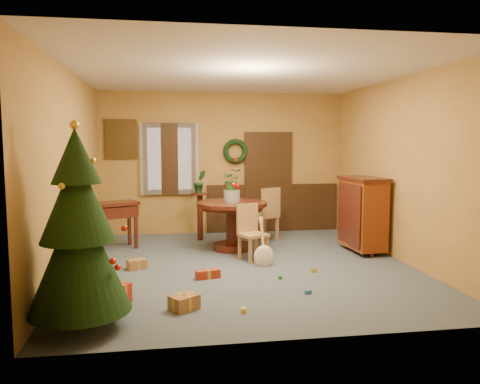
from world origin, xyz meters
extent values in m
plane|color=#36444F|center=(0.00, 0.00, 0.00)|extent=(5.50, 5.50, 0.00)
plane|color=silver|center=(0.00, 0.00, 2.90)|extent=(5.50, 5.50, 0.00)
plane|color=olive|center=(0.00, 2.75, 1.45)|extent=(5.00, 0.00, 5.00)
plane|color=olive|center=(0.00, -2.75, 1.45)|extent=(5.00, 0.00, 5.00)
plane|color=olive|center=(-2.50, 0.00, 1.45)|extent=(0.00, 5.50, 5.50)
plane|color=olive|center=(2.50, 0.00, 1.45)|extent=(0.00, 5.50, 5.50)
cube|color=black|center=(1.05, 2.71, 0.50)|extent=(2.80, 0.06, 1.00)
cube|color=black|center=(0.95, 2.70, 1.05)|extent=(1.00, 0.08, 2.10)
cube|color=white|center=(0.95, 2.73, 1.00)|extent=(0.80, 0.03, 1.90)
cube|color=black|center=(-1.10, 2.70, 1.55)|extent=(1.05, 0.08, 1.45)
cube|color=white|center=(-1.10, 2.73, 1.55)|extent=(0.88, 0.03, 1.25)
cube|color=white|center=(-1.48, 2.65, 1.55)|extent=(0.42, 0.02, 1.45)
cube|color=white|center=(-0.72, 2.65, 1.55)|extent=(0.42, 0.02, 1.45)
torus|color=black|center=(0.25, 2.67, 1.70)|extent=(0.51, 0.11, 0.51)
cube|color=#4C3819|center=(-2.05, 2.71, 1.95)|extent=(0.62, 0.05, 0.78)
cube|color=gray|center=(-2.05, 2.74, 1.95)|extent=(0.48, 0.02, 0.62)
cylinder|color=black|center=(-0.05, 1.09, 0.81)|extent=(1.23, 1.23, 0.07)
cylinder|color=black|center=(-0.05, 1.09, 0.75)|extent=(1.10, 1.10, 0.04)
cylinder|color=black|center=(-0.05, 1.09, 0.42)|extent=(0.20, 0.20, 0.68)
cylinder|color=black|center=(-0.05, 1.09, 0.06)|extent=(0.66, 0.66, 0.11)
cylinder|color=slate|center=(-0.05, 1.09, 0.95)|extent=(0.28, 0.28, 0.21)
imported|color=#1E4C23|center=(-0.05, 1.09, 1.24)|extent=(0.34, 0.29, 0.37)
cube|color=olive|center=(0.18, 0.29, 0.42)|extent=(0.51, 0.51, 0.05)
cube|color=olive|center=(0.12, 0.45, 0.67)|extent=(0.37, 0.18, 0.46)
cube|color=olive|center=(0.27, 0.49, 0.20)|extent=(0.05, 0.05, 0.40)
cube|color=olive|center=(-0.02, 0.37, 0.20)|extent=(0.05, 0.05, 0.40)
cube|color=olive|center=(0.39, 0.20, 0.20)|extent=(0.05, 0.05, 0.40)
cube|color=olive|center=(0.10, 0.08, 0.20)|extent=(0.05, 0.05, 0.40)
cube|color=olive|center=(0.68, 1.84, 0.48)|extent=(0.60, 0.60, 0.05)
cube|color=olive|center=(0.78, 1.66, 0.76)|extent=(0.41, 0.25, 0.53)
cube|color=olive|center=(0.61, 1.59, 0.23)|extent=(0.06, 0.06, 0.45)
cube|color=olive|center=(0.93, 1.76, 0.23)|extent=(0.06, 0.06, 0.45)
cube|color=olive|center=(0.44, 1.91, 0.23)|extent=(0.06, 0.06, 0.45)
cube|color=olive|center=(0.76, 2.08, 0.23)|extent=(0.06, 0.06, 0.45)
cylinder|color=black|center=(-0.54, 2.00, 0.45)|extent=(0.11, 0.11, 0.90)
cylinder|color=black|center=(-0.54, 2.00, 0.91)|extent=(0.36, 0.36, 0.03)
imported|color=#19471E|center=(-0.54, 2.00, 1.14)|extent=(0.29, 0.26, 0.43)
cylinder|color=#382111|center=(-2.04, -2.15, 0.11)|extent=(0.13, 0.13, 0.22)
cone|color=black|center=(-2.04, -2.15, 0.78)|extent=(1.01, 1.01, 1.20)
cone|color=black|center=(-2.04, -2.15, 1.34)|extent=(0.74, 0.74, 0.88)
cone|color=black|center=(-2.04, -2.15, 1.75)|extent=(0.48, 0.48, 0.55)
sphere|color=gold|center=(-2.04, -2.15, 2.05)|extent=(0.09, 0.09, 0.09)
cube|color=black|center=(-2.15, 1.45, 0.81)|extent=(1.05, 0.82, 0.06)
cube|color=black|center=(-2.15, 1.45, 0.67)|extent=(0.98, 0.75, 0.20)
cube|color=black|center=(-2.55, 1.45, 0.39)|extent=(0.19, 0.33, 0.78)
cube|color=black|center=(-1.75, 1.45, 0.39)|extent=(0.19, 0.33, 0.78)
cube|color=#59190A|center=(2.15, 0.60, 0.66)|extent=(0.53, 0.98, 1.18)
cube|color=black|center=(2.15, 0.60, 1.27)|extent=(0.59, 1.04, 0.05)
cylinder|color=black|center=(2.15, 0.20, 0.04)|extent=(0.07, 0.07, 0.09)
cylinder|color=black|center=(2.15, 1.00, 0.04)|extent=(0.07, 0.07, 0.09)
cube|color=brown|center=(-0.99, -1.76, 0.08)|extent=(0.38, 0.36, 0.16)
cube|color=gold|center=(-0.99, -1.76, 0.08)|extent=(0.27, 0.20, 0.17)
cube|color=gold|center=(-0.99, -1.76, 0.08)|extent=(0.16, 0.21, 0.17)
cube|color=maroon|center=(-1.74, -1.45, 0.12)|extent=(0.32, 0.32, 0.23)
cube|color=gold|center=(-1.74, -1.45, 0.12)|extent=(0.22, 0.16, 0.24)
cube|color=gold|center=(-1.74, -1.45, 0.12)|extent=(0.16, 0.22, 0.24)
cube|color=brown|center=(-1.62, 0.06, 0.07)|extent=(0.32, 0.27, 0.14)
cube|color=gold|center=(-1.62, 0.06, 0.07)|extent=(0.26, 0.13, 0.15)
cube|color=gold|center=(-1.62, 0.06, 0.07)|extent=(0.10, 0.19, 0.15)
cube|color=maroon|center=(-0.62, -0.58, 0.06)|extent=(0.36, 0.22, 0.12)
cube|color=gold|center=(-0.62, -0.58, 0.06)|extent=(0.34, 0.10, 0.12)
cube|color=gold|center=(-0.62, -0.58, 0.06)|extent=(0.08, 0.15, 0.12)
cube|color=#2A64B8|center=(0.56, -1.46, 0.03)|extent=(0.09, 0.08, 0.05)
sphere|color=#258B28|center=(0.37, -0.78, 0.03)|extent=(0.06, 0.06, 0.06)
cube|color=yellow|center=(-0.34, -1.96, 0.03)|extent=(0.07, 0.09, 0.05)
sphere|color=red|center=(0.34, 0.42, 0.03)|extent=(0.06, 0.06, 0.06)
cube|color=gold|center=(0.93, -0.53, 0.03)|extent=(0.08, 0.05, 0.05)
camera|label=1|loc=(-1.16, -6.91, 1.87)|focal=35.00mm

